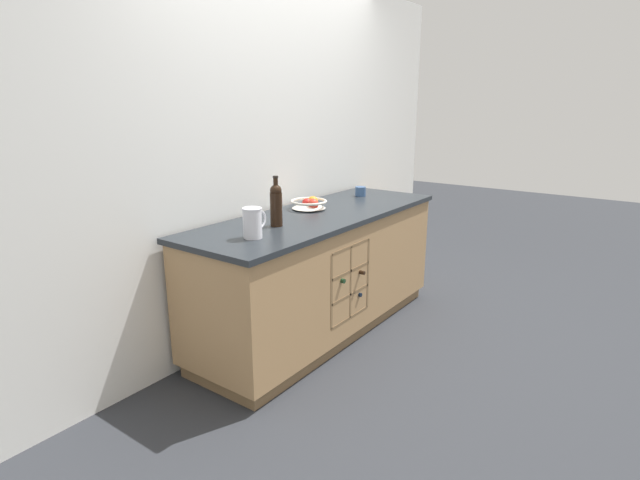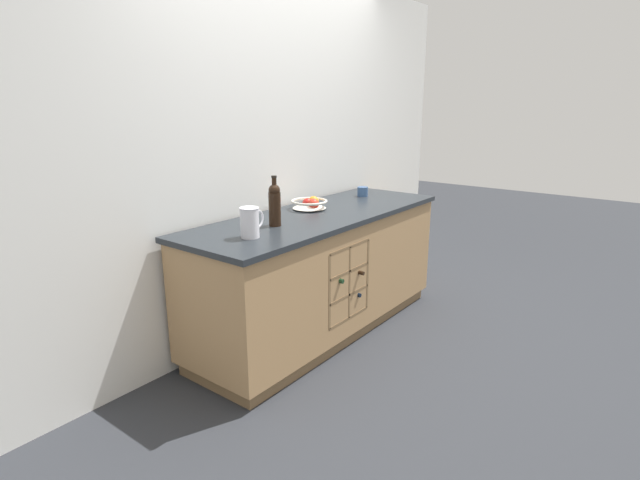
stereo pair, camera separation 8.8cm
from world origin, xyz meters
TOP-DOWN VIEW (x-y plane):
  - ground_plane at (0.00, 0.00)m, footprint 14.00×14.00m
  - back_wall at (0.00, 0.41)m, footprint 4.52×0.06m
  - kitchen_island at (-0.00, -0.00)m, footprint 2.16×0.73m
  - fruit_bowl at (0.06, 0.14)m, footprint 0.26×0.26m
  - white_pitcher at (-0.75, -0.08)m, footprint 0.17×0.11m
  - ceramic_mug at (0.72, 0.11)m, footprint 0.12×0.09m
  - standing_wine_bottle at (-0.46, -0.00)m, footprint 0.08×0.08m

SIDE VIEW (x-z plane):
  - ground_plane at x=0.00m, z-range 0.00..0.00m
  - kitchen_island at x=0.00m, z-range 0.01..0.89m
  - ceramic_mug at x=0.72m, z-range 0.88..0.96m
  - fruit_bowl at x=0.06m, z-range 0.88..0.97m
  - white_pitcher at x=-0.75m, z-range 0.89..1.06m
  - standing_wine_bottle at x=-0.46m, z-range 0.87..1.18m
  - back_wall at x=0.00m, z-range 0.00..2.55m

